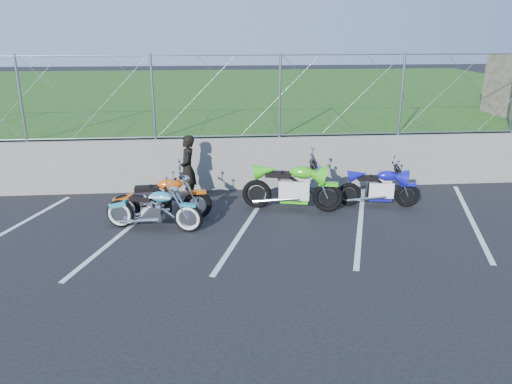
{
  "coord_description": "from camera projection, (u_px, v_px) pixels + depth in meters",
  "views": [
    {
      "loc": [
        -0.61,
        -8.45,
        3.88
      ],
      "look_at": [
        0.23,
        1.3,
        0.62
      ],
      "focal_mm": 35.0,
      "sensor_mm": 36.0,
      "label": 1
    }
  ],
  "objects": [
    {
      "name": "sportbike_green",
      "position": [
        293.0,
        189.0,
        10.94
      ],
      "size": [
        2.19,
        0.81,
        1.15
      ],
      "rotation": [
        0.0,
        0.0,
        -0.24
      ],
      "color": "black",
      "rests_on": "ground"
    },
    {
      "name": "grass_field",
      "position": [
        227.0,
        104.0,
        21.82
      ],
      "size": [
        30.0,
        20.0,
        1.3
      ],
      "primitive_type": "cube",
      "color": "#214F15",
      "rests_on": "ground"
    },
    {
      "name": "person_standing",
      "position": [
        188.0,
        169.0,
        11.44
      ],
      "size": [
        0.4,
        0.58,
        1.55
      ],
      "primitive_type": "imported",
      "rotation": [
        0.0,
        0.0,
        -1.52
      ],
      "color": "black",
      "rests_on": "ground"
    },
    {
      "name": "retaining_wall",
      "position": [
        239.0,
        163.0,
        12.37
      ],
      "size": [
        30.0,
        0.22,
        1.3
      ],
      "primitive_type": "cube",
      "color": "slate",
      "rests_on": "ground"
    },
    {
      "name": "ground",
      "position": [
        249.0,
        246.0,
        9.27
      ],
      "size": [
        90.0,
        90.0,
        0.0
      ],
      "primitive_type": "plane",
      "color": "black",
      "rests_on": "ground"
    },
    {
      "name": "naked_orange",
      "position": [
        163.0,
        200.0,
        10.35
      ],
      "size": [
        2.1,
        0.71,
        1.04
      ],
      "rotation": [
        0.0,
        0.0,
        0.07
      ],
      "color": "black",
      "rests_on": "ground"
    },
    {
      "name": "sportbike_blue",
      "position": [
        380.0,
        189.0,
        11.19
      ],
      "size": [
        1.84,
        0.65,
        0.96
      ],
      "rotation": [
        0.0,
        0.0,
        -0.14
      ],
      "color": "black",
      "rests_on": "ground"
    },
    {
      "name": "parking_lines",
      "position": [
        304.0,
        224.0,
        10.31
      ],
      "size": [
        18.29,
        4.31,
        0.01
      ],
      "color": "silver",
      "rests_on": "ground"
    },
    {
      "name": "cruiser_turquoise",
      "position": [
        155.0,
        211.0,
        9.9
      ],
      "size": [
        1.97,
        0.7,
        1.0
      ],
      "rotation": [
        0.0,
        0.0,
        -0.25
      ],
      "color": "black",
      "rests_on": "ground"
    },
    {
      "name": "chain_link_fence",
      "position": [
        238.0,
        96.0,
        11.85
      ],
      "size": [
        28.0,
        0.03,
        2.0
      ],
      "color": "gray",
      "rests_on": "retaining_wall"
    }
  ]
}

